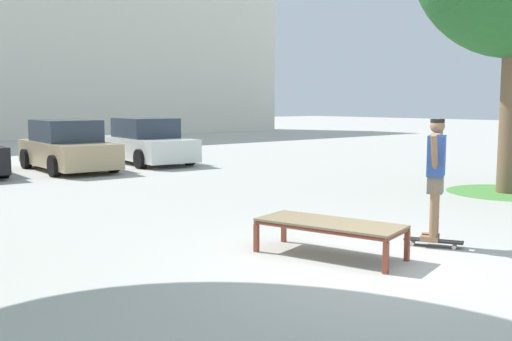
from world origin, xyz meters
The scene contains 7 objects.
ground_plane centered at (0.00, 0.00, 0.00)m, with size 120.00×120.00×0.00m, color #B7B5AD.
skate_box centered at (-0.11, 0.74, 0.41)m, with size 1.24×2.03×0.46m.
skateboard centered at (1.40, 0.17, 0.08)m, with size 0.55×0.80×0.09m.
skater centered at (1.40, 0.17, 1.07)m, with size 0.92×0.54×1.69m.
grass_patch_near_right centered at (7.03, 1.99, 0.00)m, with size 2.62×2.62×0.01m, color #519342.
car_tan centered at (1.22, 12.57, 0.69)m, with size 2.08×4.28×1.50m.
car_white centered at (4.05, 12.86, 0.69)m, with size 2.17×4.32×1.50m.
Camera 1 is at (-5.70, -4.45, 2.00)m, focal length 41.49 mm.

